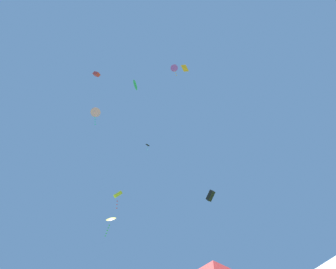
{
  "coord_description": "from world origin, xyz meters",
  "views": [
    {
      "loc": [
        0.35,
        -4.74,
        1.71
      ],
      "look_at": [
        -2.81,
        11.74,
        15.08
      ],
      "focal_mm": 21.89,
      "sensor_mm": 36.0,
      "label": 1
    }
  ],
  "objects_px": {
    "kite_black_box": "(210,196)",
    "kite_orange_diamond": "(185,68)",
    "kite_black_diamond": "(148,145)",
    "kite_pink_delta": "(96,113)",
    "kite_green_delta": "(136,85)",
    "kite_red_box": "(96,74)",
    "kite_purple_delta": "(174,68)",
    "kite_yellow_box": "(118,195)",
    "kite_yellow_delta": "(111,219)"
  },
  "relations": [
    {
      "from": "kite_black_box",
      "to": "kite_black_diamond",
      "type": "height_order",
      "value": "kite_black_diamond"
    },
    {
      "from": "kite_black_box",
      "to": "kite_yellow_delta",
      "type": "height_order",
      "value": "kite_black_box"
    },
    {
      "from": "kite_yellow_box",
      "to": "kite_green_delta",
      "type": "relative_size",
      "value": 1.87
    },
    {
      "from": "kite_yellow_box",
      "to": "kite_yellow_delta",
      "type": "height_order",
      "value": "kite_yellow_box"
    },
    {
      "from": "kite_black_box",
      "to": "kite_orange_diamond",
      "type": "height_order",
      "value": "kite_orange_diamond"
    },
    {
      "from": "kite_black_diamond",
      "to": "kite_pink_delta",
      "type": "relative_size",
      "value": 0.56
    },
    {
      "from": "kite_red_box",
      "to": "kite_yellow_box",
      "type": "bearing_deg",
      "value": 92.02
    },
    {
      "from": "kite_red_box",
      "to": "kite_pink_delta",
      "type": "bearing_deg",
      "value": 117.73
    },
    {
      "from": "kite_red_box",
      "to": "kite_yellow_delta",
      "type": "height_order",
      "value": "kite_red_box"
    },
    {
      "from": "kite_yellow_box",
      "to": "kite_pink_delta",
      "type": "height_order",
      "value": "kite_pink_delta"
    },
    {
      "from": "kite_orange_diamond",
      "to": "kite_black_diamond",
      "type": "distance_m",
      "value": 28.37
    },
    {
      "from": "kite_orange_diamond",
      "to": "kite_yellow_delta",
      "type": "relative_size",
      "value": 0.24
    },
    {
      "from": "kite_yellow_box",
      "to": "kite_pink_delta",
      "type": "xyz_separation_m",
      "value": [
        -3.19,
        -6.09,
        11.42
      ]
    },
    {
      "from": "kite_black_box",
      "to": "kite_purple_delta",
      "type": "relative_size",
      "value": 0.85
    },
    {
      "from": "kite_green_delta",
      "to": "kite_pink_delta",
      "type": "height_order",
      "value": "kite_pink_delta"
    },
    {
      "from": "kite_red_box",
      "to": "kite_pink_delta",
      "type": "distance_m",
      "value": 7.86
    },
    {
      "from": "kite_orange_diamond",
      "to": "kite_green_delta",
      "type": "distance_m",
      "value": 10.03
    },
    {
      "from": "kite_pink_delta",
      "to": "kite_purple_delta",
      "type": "bearing_deg",
      "value": -30.62
    },
    {
      "from": "kite_purple_delta",
      "to": "kite_pink_delta",
      "type": "height_order",
      "value": "kite_pink_delta"
    },
    {
      "from": "kite_yellow_box",
      "to": "kite_green_delta",
      "type": "bearing_deg",
      "value": -64.64
    },
    {
      "from": "kite_black_box",
      "to": "kite_purple_delta",
      "type": "xyz_separation_m",
      "value": [
        -2.24,
        -10.78,
        9.92
      ]
    },
    {
      "from": "kite_black_box",
      "to": "kite_orange_diamond",
      "type": "relative_size",
      "value": 1.89
    },
    {
      "from": "kite_green_delta",
      "to": "kite_yellow_delta",
      "type": "bearing_deg",
      "value": 117.19
    },
    {
      "from": "kite_orange_diamond",
      "to": "kite_yellow_delta",
      "type": "distance_m",
      "value": 22.26
    },
    {
      "from": "kite_yellow_delta",
      "to": "kite_black_box",
      "type": "bearing_deg",
      "value": -15.24
    },
    {
      "from": "kite_red_box",
      "to": "kite_green_delta",
      "type": "bearing_deg",
      "value": 11.22
    },
    {
      "from": "kite_black_box",
      "to": "kite_black_diamond",
      "type": "distance_m",
      "value": 22.56
    },
    {
      "from": "kite_green_delta",
      "to": "kite_pink_delta",
      "type": "relative_size",
      "value": 0.46
    },
    {
      "from": "kite_black_diamond",
      "to": "kite_green_delta",
      "type": "distance_m",
      "value": 20.12
    },
    {
      "from": "kite_black_diamond",
      "to": "kite_yellow_delta",
      "type": "bearing_deg",
      "value": -107.35
    },
    {
      "from": "kite_purple_delta",
      "to": "kite_black_diamond",
      "type": "distance_m",
      "value": 24.25
    },
    {
      "from": "kite_yellow_box",
      "to": "kite_black_box",
      "type": "xyz_separation_m",
      "value": [
        13.11,
        -3.64,
        -2.55
      ]
    },
    {
      "from": "kite_yellow_box",
      "to": "kite_pink_delta",
      "type": "distance_m",
      "value": 13.33
    },
    {
      "from": "kite_orange_diamond",
      "to": "kite_pink_delta",
      "type": "distance_m",
      "value": 20.62
    },
    {
      "from": "kite_black_box",
      "to": "kite_green_delta",
      "type": "distance_m",
      "value": 15.98
    },
    {
      "from": "kite_red_box",
      "to": "kite_purple_delta",
      "type": "height_order",
      "value": "kite_red_box"
    },
    {
      "from": "kite_yellow_box",
      "to": "kite_purple_delta",
      "type": "bearing_deg",
      "value": -52.96
    },
    {
      "from": "kite_orange_diamond",
      "to": "kite_green_delta",
      "type": "bearing_deg",
      "value": 142.15
    },
    {
      "from": "kite_black_box",
      "to": "kite_orange_diamond",
      "type": "bearing_deg",
      "value": -94.04
    },
    {
      "from": "kite_orange_diamond",
      "to": "kite_black_box",
      "type": "bearing_deg",
      "value": 85.96
    },
    {
      "from": "kite_yellow_box",
      "to": "kite_purple_delta",
      "type": "relative_size",
      "value": 1.91
    },
    {
      "from": "kite_yellow_delta",
      "to": "kite_pink_delta",
      "type": "relative_size",
      "value": 0.84
    },
    {
      "from": "kite_black_box",
      "to": "kite_orange_diamond",
      "type": "xyz_separation_m",
      "value": [
        -0.95,
        -13.4,
        5.64
      ]
    },
    {
      "from": "kite_orange_diamond",
      "to": "kite_yellow_box",
      "type": "bearing_deg",
      "value": 125.53
    },
    {
      "from": "kite_red_box",
      "to": "kite_black_box",
      "type": "bearing_deg",
      "value": 36.61
    },
    {
      "from": "kite_purple_delta",
      "to": "kite_orange_diamond",
      "type": "xyz_separation_m",
      "value": [
        1.29,
        -2.62,
        -4.28
      ]
    },
    {
      "from": "kite_red_box",
      "to": "kite_black_box",
      "type": "height_order",
      "value": "kite_red_box"
    },
    {
      "from": "kite_yellow_box",
      "to": "kite_purple_delta",
      "type": "height_order",
      "value": "kite_purple_delta"
    },
    {
      "from": "kite_pink_delta",
      "to": "kite_yellow_box",
      "type": "bearing_deg",
      "value": 62.33
    },
    {
      "from": "kite_yellow_delta",
      "to": "kite_pink_delta",
      "type": "bearing_deg",
      "value": -113.48
    }
  ]
}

